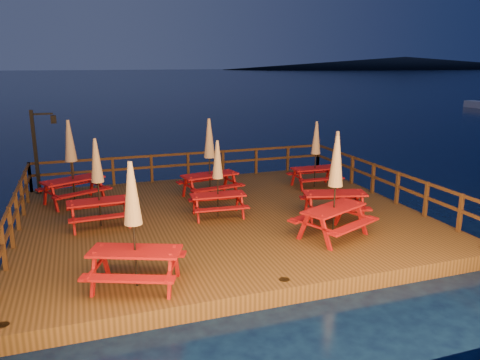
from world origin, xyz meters
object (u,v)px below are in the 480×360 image
Objects in this scene: picnic_table_0 at (71,161)px; picnic_table_2 at (218,178)px; lamp_post at (40,144)px; picnic_table_1 at (98,181)px.

picnic_table_2 is (4.18, -2.90, -0.23)m from picnic_table_0.
lamp_post is 1.27× the size of picnic_table_2.
picnic_table_2 is at bearing -59.75° from picnic_table_0.
picnic_table_2 is (5.22, -4.56, -0.56)m from lamp_post.
lamp_post is at bearing 143.04° from picnic_table_2.
picnic_table_0 reaches higher than picnic_table_2.
lamp_post is 6.96m from picnic_table_2.
picnic_table_2 is at bearing -41.15° from lamp_post.
lamp_post is at bearing 109.41° from picnic_table_1.
picnic_table_2 is at bearing -7.77° from picnic_table_1.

